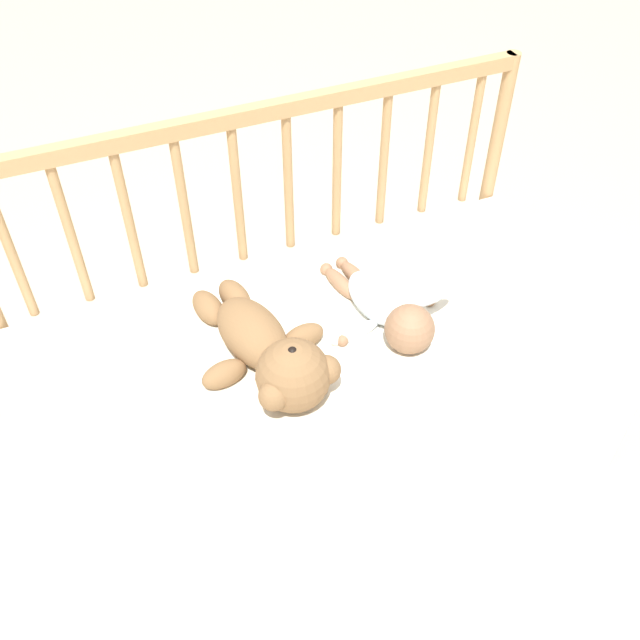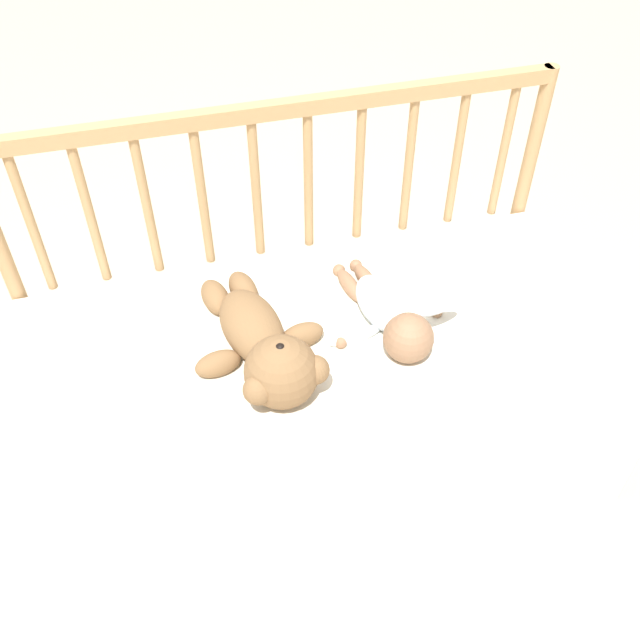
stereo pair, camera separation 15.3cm
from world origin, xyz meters
The scene contains 6 objects.
ground_plane centered at (0.00, 0.00, 0.00)m, with size 12.00×12.00×0.00m, color #C6B293.
crib_mattress centered at (0.00, 0.00, 0.22)m, with size 1.34×0.65×0.43m.
crib_rail centered at (0.00, 0.35, 0.59)m, with size 1.34×0.04×0.83m.
blanket centered at (-0.01, 0.04, 0.43)m, with size 0.81×0.54×0.01m.
teddy_bear centered at (-0.13, -0.03, 0.49)m, with size 0.30×0.45×0.15m.
baby centered at (0.15, 0.00, 0.48)m, with size 0.30×0.37×0.11m.
Camera 1 is at (-0.43, -0.99, 1.57)m, focal length 40.00 mm.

